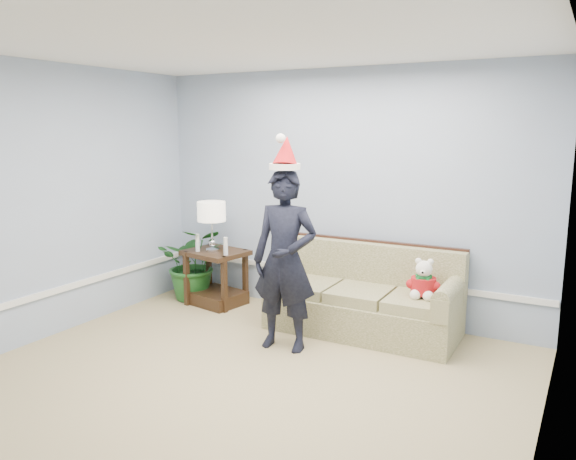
# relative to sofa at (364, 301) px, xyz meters

# --- Properties ---
(room_shell) EXTENTS (4.54, 5.04, 2.74)m
(room_shell) POSITION_rel_sofa_xyz_m (-0.46, -2.10, 1.03)
(room_shell) COLOR tan
(room_shell) RESTS_ON ground
(wainscot_trim) EXTENTS (4.49, 4.99, 0.06)m
(wainscot_trim) POSITION_rel_sofa_xyz_m (-1.64, -0.92, 0.13)
(wainscot_trim) COLOR white
(wainscot_trim) RESTS_ON room_shell
(sofa) EXTENTS (1.92, 0.84, 0.90)m
(sofa) POSITION_rel_sofa_xyz_m (0.00, 0.00, 0.00)
(sofa) COLOR brown
(sofa) RESTS_ON room_shell
(side_table) EXTENTS (0.76, 0.67, 0.65)m
(side_table) POSITION_rel_sofa_xyz_m (-1.86, -0.01, -0.06)
(side_table) COLOR #332212
(side_table) RESTS_ON room_shell
(table_lamp) EXTENTS (0.33, 0.33, 0.58)m
(table_lamp) POSITION_rel_sofa_xyz_m (-1.87, -0.06, 0.78)
(table_lamp) COLOR silver
(table_lamp) RESTS_ON side_table
(candle_pair) EXTENTS (0.45, 0.05, 0.20)m
(candle_pair) POSITION_rel_sofa_xyz_m (-1.82, -0.15, 0.43)
(candle_pair) COLOR silver
(candle_pair) RESTS_ON side_table
(houseplant) EXTENTS (1.06, 1.02, 0.90)m
(houseplant) POSITION_rel_sofa_xyz_m (-2.21, 0.02, 0.13)
(houseplant) COLOR #1C541E
(houseplant) RESTS_ON room_shell
(man) EXTENTS (0.67, 0.48, 1.71)m
(man) POSITION_rel_sofa_xyz_m (-0.49, -0.79, 0.54)
(man) COLOR black
(man) RESTS_ON room_shell
(santa_hat) EXTENTS (0.35, 0.38, 0.33)m
(santa_hat) POSITION_rel_sofa_xyz_m (-0.49, -0.78, 1.52)
(santa_hat) COLOR white
(santa_hat) RESTS_ON man
(teddy_bear) EXTENTS (0.27, 0.29, 0.39)m
(teddy_bear) POSITION_rel_sofa_xyz_m (0.62, -0.08, 0.29)
(teddy_bear) COLOR white
(teddy_bear) RESTS_ON sofa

